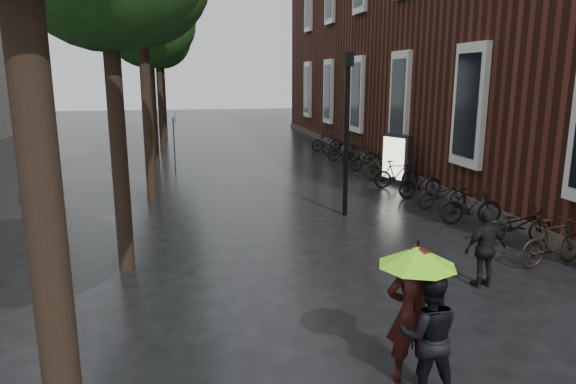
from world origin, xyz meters
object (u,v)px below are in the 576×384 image
object	(u,v)px
person_burgundy	(413,314)
ad_lightbox	(397,159)
person_black	(428,335)
pedestrian_walking	(486,249)
parked_bicycles	(395,172)
lamp_post	(347,119)

from	to	relation	value
person_burgundy	ad_lightbox	size ratio (longest dim) A/B	1.01
ad_lightbox	person_black	bearing A→B (deg)	-134.88
pedestrian_walking	ad_lightbox	world-z (taller)	ad_lightbox
pedestrian_walking	parked_bicycles	xyz separation A→B (m)	(2.08, 9.05, -0.27)
parked_bicycles	lamp_post	size ratio (longest dim) A/B	3.98
person_black	parked_bicycles	xyz separation A→B (m)	(4.65, 11.92, -0.31)
ad_lightbox	lamp_post	bearing A→B (deg)	-153.24
person_black	parked_bicycles	bearing A→B (deg)	-95.57
person_burgundy	parked_bicycles	xyz separation A→B (m)	(4.72, 11.60, -0.45)
person_black	ad_lightbox	world-z (taller)	ad_lightbox
pedestrian_walking	lamp_post	size ratio (longest dim) A/B	0.33
pedestrian_walking	person_burgundy	bearing A→B (deg)	37.29
person_burgundy	person_black	bearing A→B (deg)	115.28
pedestrian_walking	parked_bicycles	distance (m)	9.29
parked_bicycles	ad_lightbox	distance (m)	0.46
person_burgundy	person_black	distance (m)	0.35
parked_bicycles	person_burgundy	bearing A→B (deg)	-112.13
pedestrian_walking	lamp_post	distance (m)	5.79
person_black	ad_lightbox	distance (m)	12.89
ad_lightbox	lamp_post	size ratio (longest dim) A/B	0.41
parked_bicycles	lamp_post	xyz separation A→B (m)	(-3.06, -3.69, 2.24)
lamp_post	ad_lightbox	bearing A→B (deg)	50.06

